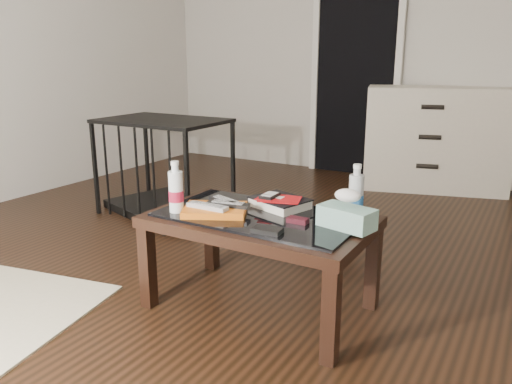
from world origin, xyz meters
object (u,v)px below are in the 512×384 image
(dresser, at_px, (436,139))
(water_bottle_left, at_px, (176,187))
(coffee_table, at_px, (260,228))
(pet_crate, at_px, (165,183))
(water_bottle_right, at_px, (356,191))
(tissue_box, at_px, (347,217))
(textbook, at_px, (280,203))

(dresser, relative_size, water_bottle_left, 5.42)
(coffee_table, relative_size, pet_crate, 0.96)
(dresser, relative_size, water_bottle_right, 5.42)
(coffee_table, bearing_deg, tissue_box, 3.16)
(tissue_box, bearing_deg, water_bottle_left, -153.37)
(pet_crate, xyz_separation_m, tissue_box, (1.76, -0.91, 0.28))
(pet_crate, bearing_deg, dresser, 65.81)
(dresser, distance_m, water_bottle_left, 2.93)
(coffee_table, height_order, pet_crate, pet_crate)
(water_bottle_right, bearing_deg, pet_crate, 156.92)
(coffee_table, distance_m, pet_crate, 1.66)
(textbook, height_order, water_bottle_left, water_bottle_left)
(water_bottle_left, bearing_deg, water_bottle_right, 25.42)
(dresser, height_order, tissue_box, dresser)
(textbook, bearing_deg, water_bottle_right, 25.89)
(coffee_table, xyz_separation_m, pet_crate, (-1.36, 0.93, -0.17))
(coffee_table, xyz_separation_m, dresser, (0.24, 2.71, 0.05))
(coffee_table, height_order, water_bottle_right, water_bottle_right)
(textbook, bearing_deg, water_bottle_left, -124.01)
(textbook, relative_size, water_bottle_left, 1.05)
(dresser, distance_m, tissue_box, 2.69)
(pet_crate, xyz_separation_m, textbook, (1.39, -0.79, 0.25))
(dresser, xyz_separation_m, water_bottle_left, (-0.59, -2.87, 0.13))
(pet_crate, relative_size, water_bottle_right, 4.37)
(pet_crate, bearing_deg, water_bottle_left, -29.43)
(textbook, xyz_separation_m, water_bottle_right, (0.35, 0.05, 0.10))
(dresser, bearing_deg, water_bottle_right, -102.61)
(textbook, distance_m, water_bottle_left, 0.49)
(water_bottle_left, xyz_separation_m, water_bottle_right, (0.73, 0.35, 0.00))
(water_bottle_left, distance_m, tissue_box, 0.78)
(dresser, bearing_deg, textbook, -110.56)
(coffee_table, distance_m, water_bottle_left, 0.43)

